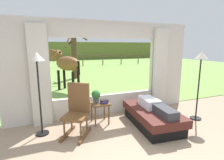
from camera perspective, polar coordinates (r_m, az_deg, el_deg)
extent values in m
plane|color=gray|center=(3.40, 12.27, -23.40)|extent=(12.00, 12.00, 0.00)
cube|color=beige|center=(4.62, -26.40, 1.99)|extent=(1.15, 0.12, 2.55)
cube|color=beige|center=(5.87, 17.02, 4.34)|extent=(1.15, 0.12, 2.55)
cube|color=beige|center=(5.10, -1.92, -7.65)|extent=(2.90, 0.12, 0.55)
cube|color=beige|center=(4.86, -2.08, 15.93)|extent=(2.90, 0.12, 0.45)
cube|color=beige|center=(4.47, -22.19, 1.10)|extent=(0.44, 0.10, 2.40)
cube|color=beige|center=(5.57, 15.16, 3.32)|extent=(0.44, 0.10, 2.40)
cube|color=#759E47|center=(15.66, -15.52, 3.61)|extent=(36.00, 21.68, 0.02)
cube|color=#5E682F|center=(25.36, -18.14, 8.83)|extent=(36.00, 2.00, 2.40)
cube|color=black|center=(4.52, 12.71, -12.57)|extent=(0.97, 1.64, 0.24)
cube|color=#471E19|center=(4.44, 12.82, -10.08)|extent=(1.06, 1.78, 0.18)
cube|color=silver|center=(4.49, 11.85, -7.09)|extent=(0.40, 0.63, 0.22)
cube|color=#333338|center=(4.04, 16.55, -9.68)|extent=(0.34, 0.70, 0.18)
sphere|color=tan|center=(4.80, 9.30, -5.80)|extent=(0.20, 0.20, 0.20)
cube|color=brown|center=(3.89, -11.65, -11.38)|extent=(0.66, 0.66, 0.06)
cube|color=brown|center=(3.96, -10.65, -5.72)|extent=(0.43, 0.31, 0.68)
cube|color=brown|center=(4.14, -14.08, -16.32)|extent=(0.42, 0.60, 0.06)
cube|color=brown|center=(3.99, -8.65, -17.15)|extent=(0.42, 0.60, 0.06)
cylinder|color=brown|center=(3.90, -15.13, -14.80)|extent=(0.04, 0.04, 0.38)
cylinder|color=brown|center=(3.76, -10.02, -15.58)|extent=(0.04, 0.04, 0.38)
cylinder|color=brown|center=(4.19, -12.88, -12.80)|extent=(0.04, 0.04, 0.38)
cylinder|color=brown|center=(4.06, -8.11, -13.41)|extent=(0.04, 0.04, 0.38)
cube|color=brown|center=(4.41, -3.92, -7.56)|extent=(0.44, 0.44, 0.03)
cylinder|color=brown|center=(4.30, -5.37, -11.77)|extent=(0.04, 0.04, 0.49)
cylinder|color=brown|center=(4.40, -1.04, -11.19)|extent=(0.04, 0.04, 0.49)
cylinder|color=brown|center=(4.61, -6.58, -10.22)|extent=(0.04, 0.04, 0.49)
cylinder|color=brown|center=(4.70, -2.52, -9.73)|extent=(0.04, 0.04, 0.49)
cylinder|color=#4C5156|center=(4.42, -5.17, -6.52)|extent=(0.14, 0.14, 0.12)
sphere|color=#2D6B2D|center=(4.38, -5.20, -4.65)|extent=(0.22, 0.22, 0.22)
cube|color=#23478C|center=(4.37, -2.56, -7.29)|extent=(0.19, 0.13, 0.03)
cube|color=#59336B|center=(4.36, -2.50, -6.87)|extent=(0.18, 0.15, 0.03)
cube|color=black|center=(4.36, -2.55, -6.49)|extent=(0.19, 0.16, 0.02)
cylinder|color=black|center=(4.34, -21.44, -15.63)|extent=(0.28, 0.28, 0.03)
cylinder|color=black|center=(4.06, -22.22, -5.61)|extent=(0.04, 0.04, 1.60)
cone|color=beige|center=(3.92, -23.16, 7.03)|extent=(0.32, 0.32, 0.18)
cylinder|color=black|center=(5.30, 25.26, -11.03)|extent=(0.28, 0.28, 0.03)
cylinder|color=black|center=(5.07, 25.97, -2.84)|extent=(0.04, 0.04, 1.58)
cone|color=beige|center=(4.95, 26.82, 7.12)|extent=(0.32, 0.32, 0.18)
ellipsoid|color=brown|center=(7.68, -14.04, 5.16)|extent=(1.19, 1.33, 0.60)
cylinder|color=brown|center=(8.16, -17.51, 7.50)|extent=(0.57, 0.64, 0.53)
ellipsoid|color=brown|center=(8.34, -18.66, 8.52)|extent=(0.45, 0.50, 0.24)
cube|color=black|center=(8.10, -17.15, 7.69)|extent=(0.32, 0.39, 0.32)
cylinder|color=black|center=(7.28, -10.67, 3.80)|extent=(0.14, 0.14, 0.55)
cylinder|color=black|center=(7.98, -16.73, -0.04)|extent=(0.11, 0.11, 0.85)
cylinder|color=black|center=(8.19, -15.06, 0.33)|extent=(0.11, 0.11, 0.85)
cylinder|color=black|center=(7.38, -12.38, -0.69)|extent=(0.11, 0.11, 0.85)
cylinder|color=black|center=(7.61, -10.71, -0.28)|extent=(0.11, 0.11, 0.85)
cylinder|color=#4C3823|center=(10.54, -11.99, 6.77)|extent=(0.32, 0.32, 2.31)
cylinder|color=#47331E|center=(10.11, -11.17, 14.38)|extent=(1.21, 0.40, 0.73)
cylinder|color=#47331E|center=(10.84, -12.38, 12.96)|extent=(0.61, 0.15, 0.79)
cylinder|color=#47331E|center=(10.61, -14.17, 11.68)|extent=(0.45, 0.91, 0.62)
cylinder|color=brown|center=(16.91, -29.73, 5.00)|extent=(0.10, 0.10, 1.10)
cylinder|color=brown|center=(16.74, -22.93, 5.53)|extent=(0.10, 0.10, 1.10)
cylinder|color=brown|center=(16.82, -16.08, 5.99)|extent=(0.10, 0.10, 1.10)
cylinder|color=brown|center=(17.13, -9.38, 6.35)|extent=(0.10, 0.10, 1.10)
cylinder|color=brown|center=(17.66, -2.99, 6.61)|extent=(0.10, 0.10, 1.10)
cylinder|color=brown|center=(18.39, 2.97, 6.79)|extent=(0.10, 0.10, 1.10)
cylinder|color=brown|center=(19.31, 8.41, 6.88)|extent=(0.10, 0.10, 1.10)
cube|color=brown|center=(16.79, -16.16, 7.34)|extent=(16.00, 0.06, 0.08)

